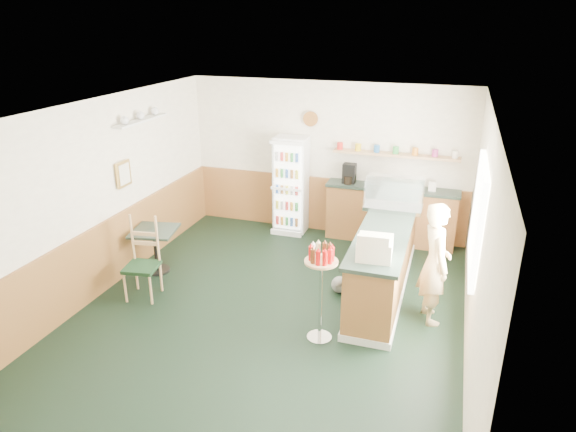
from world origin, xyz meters
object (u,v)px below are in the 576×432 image
at_px(condiment_stand, 321,276).
at_px(drinks_fridge, 291,185).
at_px(cafe_table, 155,242).
at_px(cafe_chair, 144,255).
at_px(display_case, 394,194).
at_px(shopkeeper, 435,263).
at_px(cash_register, 375,248).

bearing_deg(condiment_stand, drinks_fridge, 113.89).
bearing_deg(cafe_table, cafe_chair, -70.10).
height_order(drinks_fridge, display_case, drinks_fridge).
xyz_separation_m(condiment_stand, cafe_table, (-2.85, 0.94, -0.36)).
height_order(display_case, condiment_stand, display_case).
relative_size(shopkeeper, condiment_stand, 1.30).
bearing_deg(cafe_chair, cafe_table, 100.27).
bearing_deg(shopkeeper, cafe_table, 69.39).
bearing_deg(shopkeeper, drinks_fridge, 29.66).
height_order(drinks_fridge, cafe_chair, drinks_fridge).
bearing_deg(shopkeeper, condiment_stand, 105.27).
bearing_deg(drinks_fridge, cafe_table, -123.40).
relative_size(display_case, cafe_chair, 0.73).
distance_m(cash_register, cafe_chair, 3.21).
distance_m(shopkeeper, condiment_stand, 1.53).
relative_size(cash_register, cafe_chair, 0.37).
xyz_separation_m(cafe_table, cafe_chair, (0.23, -0.64, 0.11)).
bearing_deg(condiment_stand, cafe_table, 161.75).
distance_m(display_case, shopkeeper, 1.50).
bearing_deg(cafe_chair, display_case, 20.36).
bearing_deg(drinks_fridge, shopkeeper, -40.57).
xyz_separation_m(cash_register, condiment_stand, (-0.55, -0.40, -0.27)).
distance_m(cafe_table, cafe_chair, 0.69).
bearing_deg(shopkeeper, display_case, 9.48).
distance_m(drinks_fridge, shopkeeper, 3.48).
xyz_separation_m(drinks_fridge, condiment_stand, (1.39, -3.14, -0.02)).
bearing_deg(cafe_table, shopkeeper, -0.85).
xyz_separation_m(display_case, cafe_chair, (-3.17, -1.83, -0.65)).
xyz_separation_m(shopkeeper, condiment_stand, (-1.25, -0.88, 0.05)).
xyz_separation_m(shopkeeper, cafe_table, (-4.10, 0.06, -0.31)).
xyz_separation_m(drinks_fridge, cafe_chair, (-1.22, -2.84, -0.27)).
bearing_deg(display_case, cash_register, -90.00).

